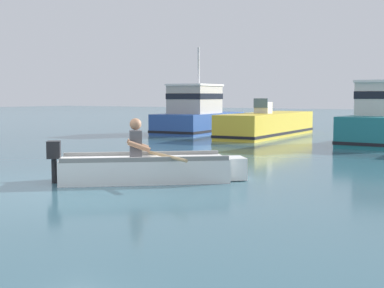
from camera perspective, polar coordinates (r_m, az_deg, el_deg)
The scene contains 4 objects.
ground_plane at distance 9.86m, azimuth -11.51°, elevation -4.57°, with size 120.00×120.00×0.00m, color #386070.
rowboat_with_person at distance 10.64m, azimuth -4.52°, elevation -2.42°, with size 3.20×2.91×1.19m.
moored_boat_blue at distance 24.53m, azimuth 0.64°, elevation 2.96°, with size 2.51×5.42×3.70m.
moored_boat_yellow at distance 22.52m, azimuth 7.67°, elevation 1.90°, with size 2.02×6.67×1.51m.
Camera 1 is at (6.73, -7.02, 1.61)m, focal length 52.62 mm.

